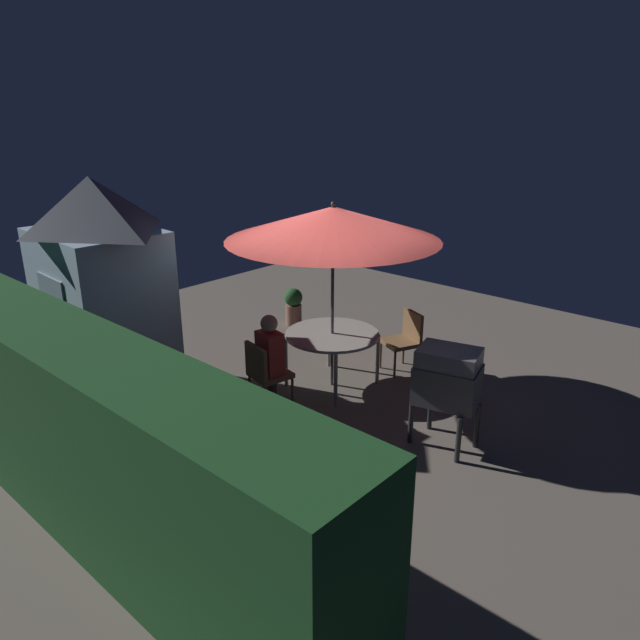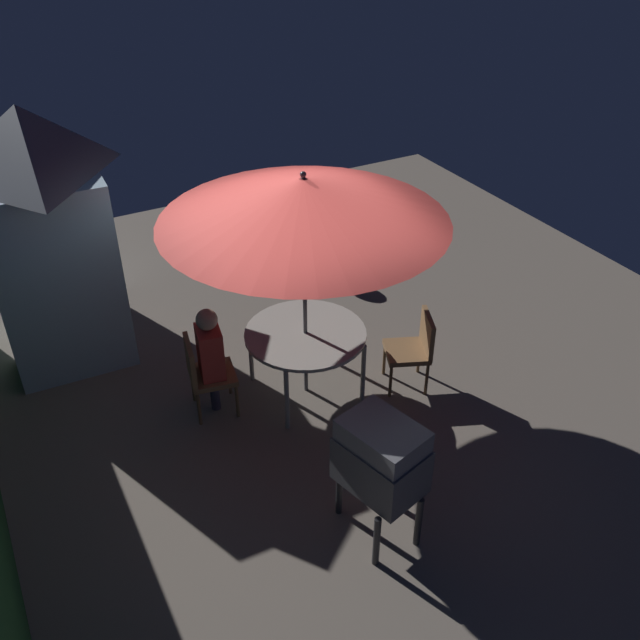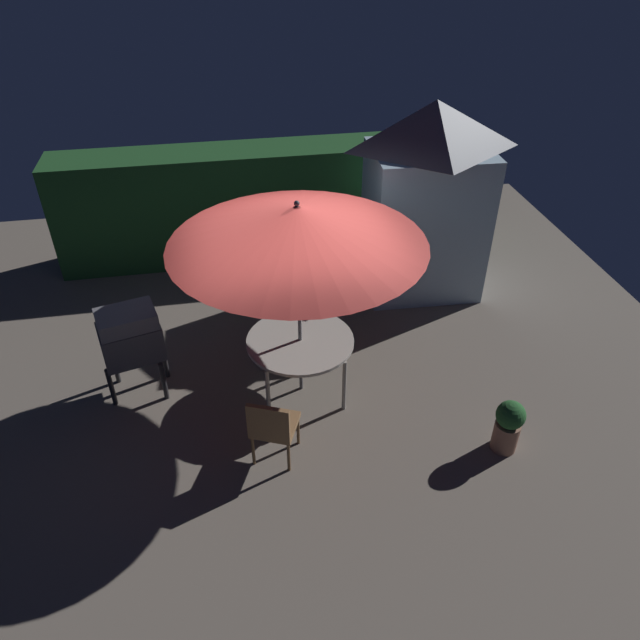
# 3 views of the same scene
# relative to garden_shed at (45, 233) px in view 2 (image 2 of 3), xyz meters

# --- Properties ---
(ground_plane) EXTENTS (11.00, 11.00, 0.00)m
(ground_plane) POSITION_rel_garden_shed_xyz_m (-2.29, -1.94, -1.48)
(ground_plane) COLOR #6B6056
(garden_shed) EXTENTS (1.83, 1.43, 2.90)m
(garden_shed) POSITION_rel_garden_shed_xyz_m (0.00, 0.00, 0.00)
(garden_shed) COLOR #9EBCD1
(garden_shed) RESTS_ON ground
(patio_table) EXTENTS (1.30, 1.30, 0.78)m
(patio_table) POSITION_rel_garden_shed_xyz_m (-2.20, -2.10, -0.76)
(patio_table) COLOR #B2ADA3
(patio_table) RESTS_ON ground
(patio_umbrella) EXTENTS (2.81, 2.81, 2.57)m
(patio_umbrella) POSITION_rel_garden_shed_xyz_m (-2.20, -2.10, 0.81)
(patio_umbrella) COLOR #4C4C51
(patio_umbrella) RESTS_ON ground
(bbq_grill) EXTENTS (0.81, 0.66, 1.20)m
(bbq_grill) POSITION_rel_garden_shed_xyz_m (-4.19, -1.77, -0.63)
(bbq_grill) COLOR #47474C
(bbq_grill) RESTS_ON ground
(chair_near_shed) EXTENTS (0.54, 0.54, 0.90)m
(chair_near_shed) POSITION_rel_garden_shed_xyz_m (-2.00, -1.02, -0.96)
(chair_near_shed) COLOR olive
(chair_near_shed) RESTS_ON ground
(chair_far_side) EXTENTS (0.61, 0.61, 0.90)m
(chair_far_side) POSITION_rel_garden_shed_xyz_m (-2.67, -3.20, -0.96)
(chair_far_side) COLOR olive
(chair_far_side) RESTS_ON ground
(potted_plant_by_shed) EXTENTS (0.32, 0.32, 0.67)m
(potted_plant_by_shed) POSITION_rel_garden_shed_xyz_m (-0.10, -3.49, -1.12)
(potted_plant_by_shed) COLOR #936651
(potted_plant_by_shed) RESTS_ON ground
(person_in_red) EXTENTS (0.38, 0.30, 1.26)m
(person_in_red) POSITION_rel_garden_shed_xyz_m (-2.02, -1.11, -0.69)
(person_in_red) COLOR #CC3D33
(person_in_red) RESTS_ON ground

